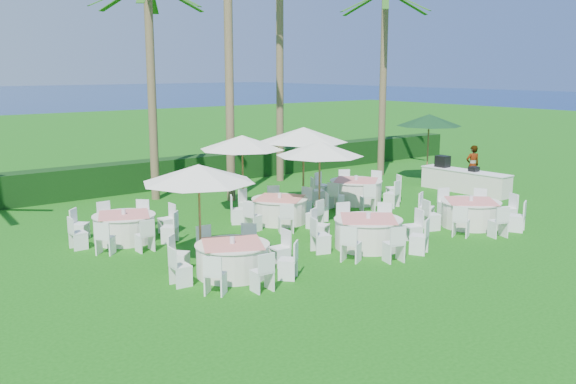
# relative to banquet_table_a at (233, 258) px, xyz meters

# --- Properties ---
(ground) EXTENTS (120.00, 120.00, 0.00)m
(ground) POSITION_rel_banquet_table_a_xyz_m (4.42, -0.39, -0.42)
(ground) COLOR #12530E
(ground) RESTS_ON ground
(hedge) EXTENTS (34.00, 1.00, 1.20)m
(hedge) POSITION_rel_banquet_table_a_xyz_m (4.42, 11.61, 0.18)
(hedge) COLOR black
(hedge) RESTS_ON ground
(banquet_table_a) EXTENTS (3.19, 3.19, 0.96)m
(banquet_table_a) POSITION_rel_banquet_table_a_xyz_m (0.00, 0.00, 0.00)
(banquet_table_a) COLOR silver
(banquet_table_a) RESTS_ON ground
(banquet_table_b) EXTENTS (3.32, 3.32, 1.01)m
(banquet_table_b) POSITION_rel_banquet_table_a_xyz_m (4.34, -0.26, 0.02)
(banquet_table_b) COLOR silver
(banquet_table_b) RESTS_ON ground
(banquet_table_c) EXTENTS (3.23, 3.23, 0.99)m
(banquet_table_c) POSITION_rel_banquet_table_a_xyz_m (8.65, -0.51, 0.01)
(banquet_table_c) COLOR silver
(banquet_table_c) RESTS_ON ground
(banquet_table_d) EXTENTS (3.15, 3.15, 0.96)m
(banquet_table_d) POSITION_rel_banquet_table_a_xyz_m (-0.78, 4.57, -0.00)
(banquet_table_d) COLOR silver
(banquet_table_d) RESTS_ON ground
(banquet_table_e) EXTENTS (3.18, 3.18, 0.97)m
(banquet_table_e) POSITION_rel_banquet_table_a_xyz_m (4.19, 3.66, 0.00)
(banquet_table_e) COLOR silver
(banquet_table_e) RESTS_ON ground
(banquet_table_f) EXTENTS (3.37, 3.37, 1.02)m
(banquet_table_f) POSITION_rel_banquet_table_a_xyz_m (8.32, 4.39, 0.03)
(banquet_table_f) COLOR silver
(banquet_table_f) RESTS_ON ground
(umbrella_a) EXTENTS (2.86, 2.86, 2.62)m
(umbrella_a) POSITION_rel_banquet_table_a_xyz_m (-0.25, 1.10, 1.97)
(umbrella_a) COLOR brown
(umbrella_a) RESTS_ON ground
(umbrella_b) EXTENTS (2.81, 2.81, 2.67)m
(umbrella_b) POSITION_rel_banquet_table_a_xyz_m (5.12, 2.76, 2.02)
(umbrella_b) COLOR brown
(umbrella_b) RESTS_ON ground
(umbrella_c) EXTENTS (2.89, 2.89, 2.75)m
(umbrella_c) POSITION_rel_banquet_table_a_xyz_m (3.79, 5.21, 2.08)
(umbrella_c) COLOR brown
(umbrella_c) RESTS_ON ground
(umbrella_d) EXTENTS (3.09, 3.09, 2.93)m
(umbrella_d) POSITION_rel_banquet_table_a_xyz_m (5.98, 4.64, 2.26)
(umbrella_d) COLOR brown
(umbrella_d) RESTS_ON ground
(umbrella_green) EXTENTS (2.83, 2.83, 2.98)m
(umbrella_green) POSITION_rel_banquet_table_a_xyz_m (13.92, 5.73, 2.30)
(umbrella_green) COLOR brown
(umbrella_green) RESTS_ON ground
(buffet_table) EXTENTS (0.97, 3.88, 1.37)m
(buffet_table) POSITION_rel_banquet_table_a_xyz_m (13.23, 3.20, 0.06)
(buffet_table) COLOR silver
(buffet_table) RESTS_ON ground
(staff_person) EXTENTS (0.73, 0.61, 1.72)m
(staff_person) POSITION_rel_banquet_table_a_xyz_m (14.79, 3.98, 0.44)
(staff_person) COLOR gray
(staff_person) RESTS_ON ground
(palm_b) EXTENTS (4.41, 4.04, 8.05)m
(palm_b) POSITION_rel_banquet_table_a_xyz_m (2.67, 9.55, 4.05)
(palm_b) COLOR brown
(palm_b) RESTS_ON ground
(palm_c) EXTENTS (4.41, 4.03, 11.82)m
(palm_c) POSITION_rel_banquet_table_a_xyz_m (4.85, 7.60, 5.97)
(palm_c) COLOR brown
(palm_c) RESTS_ON ground
(palm_d) EXTENTS (4.24, 4.37, 9.71)m
(palm_d) POSITION_rel_banquet_table_a_xyz_m (8.93, 9.91, 4.90)
(palm_d) COLOR brown
(palm_d) RESTS_ON ground
(palm_e) EXTENTS (4.31, 4.33, 8.35)m
(palm_e) POSITION_rel_banquet_table_a_xyz_m (13.61, 8.24, 4.21)
(palm_e) COLOR brown
(palm_e) RESTS_ON ground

